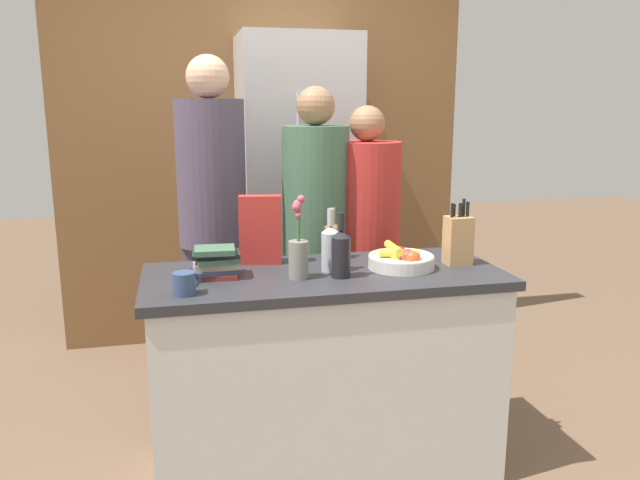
# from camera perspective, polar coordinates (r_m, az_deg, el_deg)

# --- Properties ---
(ground_plane) EXTENTS (14.00, 14.00, 0.00)m
(ground_plane) POSITION_cam_1_polar(r_m,az_deg,el_deg) (2.97, 0.37, -19.93)
(ground_plane) COLOR brown
(kitchen_island) EXTENTS (1.49, 0.64, 0.90)m
(kitchen_island) POSITION_cam_1_polar(r_m,az_deg,el_deg) (2.76, 0.38, -11.97)
(kitchen_island) COLOR silver
(kitchen_island) RESTS_ON ground_plane
(back_wall_wood) EXTENTS (2.69, 0.12, 2.60)m
(back_wall_wood) POSITION_cam_1_polar(r_m,az_deg,el_deg) (4.26, -5.16, 8.37)
(back_wall_wood) COLOR brown
(back_wall_wood) RESTS_ON ground_plane
(refrigerator) EXTENTS (0.71, 0.62, 2.00)m
(refrigerator) POSITION_cam_1_polar(r_m,az_deg,el_deg) (3.96, -2.05, 3.75)
(refrigerator) COLOR #B7B7BC
(refrigerator) RESTS_ON ground_plane
(fruit_bowl) EXTENTS (0.28, 0.28, 0.10)m
(fruit_bowl) POSITION_cam_1_polar(r_m,az_deg,el_deg) (2.68, 7.45, -1.77)
(fruit_bowl) COLOR silver
(fruit_bowl) RESTS_ON kitchen_island
(knife_block) EXTENTS (0.11, 0.09, 0.29)m
(knife_block) POSITION_cam_1_polar(r_m,az_deg,el_deg) (2.78, 12.52, 0.04)
(knife_block) COLOR tan
(knife_block) RESTS_ON kitchen_island
(flower_vase) EXTENTS (0.08, 0.08, 0.34)m
(flower_vase) POSITION_cam_1_polar(r_m,az_deg,el_deg) (2.49, -1.99, -1.08)
(flower_vase) COLOR gray
(flower_vase) RESTS_ON kitchen_island
(cereal_box) EXTENTS (0.19, 0.09, 0.30)m
(cereal_box) POSITION_cam_1_polar(r_m,az_deg,el_deg) (2.73, -5.49, 0.94)
(cereal_box) COLOR red
(cereal_box) RESTS_ON kitchen_island
(coffee_mug) EXTENTS (0.11, 0.09, 0.08)m
(coffee_mug) POSITION_cam_1_polar(r_m,az_deg,el_deg) (2.34, -12.27, -3.90)
(coffee_mug) COLOR #334770
(coffee_mug) RESTS_ON kitchen_island
(book_stack) EXTENTS (0.20, 0.17, 0.12)m
(book_stack) POSITION_cam_1_polar(r_m,az_deg,el_deg) (2.55, -9.49, -2.00)
(book_stack) COLOR maroon
(book_stack) RESTS_ON kitchen_island
(bottle_oil) EXTENTS (0.08, 0.08, 0.26)m
(bottle_oil) POSITION_cam_1_polar(r_m,az_deg,el_deg) (2.60, 0.99, -0.61)
(bottle_oil) COLOR #B2BCC1
(bottle_oil) RESTS_ON kitchen_island
(bottle_vinegar) EXTENTS (0.08, 0.08, 0.27)m
(bottle_vinegar) POSITION_cam_1_polar(r_m,az_deg,el_deg) (2.51, 1.93, -1.10)
(bottle_vinegar) COLOR black
(bottle_vinegar) RESTS_ON kitchen_island
(bottle_wine) EXTENTS (0.08, 0.08, 0.23)m
(bottle_wine) POSITION_cam_1_polar(r_m,az_deg,el_deg) (2.82, 1.14, 0.13)
(bottle_wine) COLOR brown
(bottle_wine) RESTS_ON kitchen_island
(person_at_sink) EXTENTS (0.35, 0.35, 1.83)m
(person_at_sink) POSITION_cam_1_polar(r_m,az_deg,el_deg) (3.23, -9.78, 2.26)
(person_at_sink) COLOR #383842
(person_at_sink) RESTS_ON ground_plane
(person_in_blue) EXTENTS (0.34, 0.34, 1.68)m
(person_in_blue) POSITION_cam_1_polar(r_m,az_deg,el_deg) (3.25, -0.39, 0.87)
(person_in_blue) COLOR #383842
(person_in_blue) RESTS_ON ground_plane
(person_in_red_tee) EXTENTS (0.36, 0.36, 1.58)m
(person_in_red_tee) POSITION_cam_1_polar(r_m,az_deg,el_deg) (3.34, 4.18, 0.10)
(person_in_red_tee) COLOR #383842
(person_in_red_tee) RESTS_ON ground_plane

